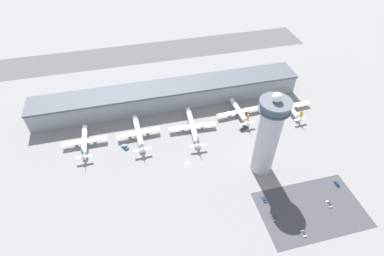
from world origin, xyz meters
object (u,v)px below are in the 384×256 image
object	(u,v)px
control_tower	(268,136)
airplane_gate_alpha	(84,141)
airplane_gate_bravo	(139,133)
car_red_hatchback	(273,218)
car_white_wagon	(303,233)
airplane_gate_charlie	(193,127)
car_blue_compact	(337,184)
car_black_suv	(264,199)
airplane_gate_delta	(239,112)
airplane_gate_echo	(289,107)
service_truck_catering	(125,147)
car_navy_sedan	(329,204)
service_truck_fuel	(244,128)

from	to	relation	value
control_tower	airplane_gate_alpha	xyz separation A→B (m)	(-118.40, 50.73, -26.69)
airplane_gate_bravo	car_red_hatchback	world-z (taller)	airplane_gate_bravo
airplane_gate_alpha	car_white_wagon	size ratio (longest dim) A/B	8.14
airplane_gate_charlie	car_blue_compact	bearing A→B (deg)	-42.20
airplane_gate_charlie	car_black_suv	world-z (taller)	airplane_gate_charlie
car_white_wagon	car_blue_compact	bearing A→B (deg)	34.02
car_red_hatchback	airplane_gate_alpha	bearing A→B (deg)	141.11
airplane_gate_delta	airplane_gate_echo	xyz separation A→B (m)	(42.65, -3.79, -0.24)
service_truck_catering	car_white_wagon	bearing A→B (deg)	-44.62
airplane_gate_charlie	airplane_gate_delta	size ratio (longest dim) A/B	1.15
airplane_gate_alpha	car_black_suv	xyz separation A→B (m)	(110.27, -75.71, -3.93)
control_tower	airplane_gate_charlie	distance (m)	65.78
car_blue_compact	car_black_suv	world-z (taller)	car_blue_compact
car_navy_sedan	airplane_gate_charlie	bearing A→B (deg)	127.95
car_white_wagon	airplane_gate_bravo	bearing A→B (deg)	129.23
airplane_gate_alpha	car_white_wagon	distance (m)	159.91
airplane_gate_echo	car_red_hatchback	xyz separation A→B (m)	(-55.47, -90.36, -3.50)
airplane_gate_delta	airplane_gate_echo	distance (m)	42.82
airplane_gate_echo	car_white_wagon	distance (m)	112.39
airplane_gate_charlie	car_black_suv	xyz separation A→B (m)	(28.74, -72.31, -3.65)
car_blue_compact	airplane_gate_alpha	bearing A→B (deg)	154.80
airplane_gate_charlie	car_blue_compact	distance (m)	108.31
airplane_gate_charlie	car_black_suv	size ratio (longest dim) A/B	9.76
service_truck_catering	car_white_wagon	world-z (taller)	service_truck_catering
airplane_gate_delta	car_blue_compact	xyz separation A→B (m)	(38.54, -81.24, -3.69)
airplane_gate_charlie	car_white_wagon	world-z (taller)	airplane_gate_charlie
airplane_gate_echo	car_navy_sedan	world-z (taller)	airplane_gate_echo
airplane_gate_delta	airplane_gate_echo	world-z (taller)	airplane_gate_delta
control_tower	airplane_gate_bravo	bearing A→B (deg)	147.60
car_navy_sedan	car_black_suv	size ratio (longest dim) A/B	1.05
airplane_gate_alpha	control_tower	bearing A→B (deg)	-23.19
control_tower	service_truck_fuel	distance (m)	49.92
control_tower	airplane_gate_bravo	xyz separation A→B (m)	(-78.56, 49.85, -26.38)
airplane_gate_echo	car_red_hatchback	distance (m)	106.08
airplane_gate_charlie	service_truck_catering	bearing A→B (deg)	-173.59
airplane_gate_alpha	service_truck_fuel	size ratio (longest dim) A/B	3.92
car_white_wagon	control_tower	bearing A→B (deg)	94.82
car_white_wagon	car_black_suv	bearing A→B (deg)	115.06
airplane_gate_alpha	service_truck_catering	bearing A→B (deg)	-18.22
airplane_gate_bravo	car_white_wagon	size ratio (longest dim) A/B	9.37
airplane_gate_alpha	airplane_gate_bravo	bearing A→B (deg)	-1.26
airplane_gate_bravo	car_red_hatchback	distance (m)	112.97
car_blue_compact	car_red_hatchback	bearing A→B (deg)	-165.88
car_navy_sedan	service_truck_fuel	bearing A→B (deg)	108.68
car_blue_compact	car_red_hatchback	xyz separation A→B (m)	(-51.36, -12.91, -0.06)
airplane_gate_echo	service_truck_catering	size ratio (longest dim) A/B	6.71
airplane_gate_charlie	car_black_suv	bearing A→B (deg)	-68.32
airplane_gate_delta	service_truck_catering	bearing A→B (deg)	-171.30
airplane_gate_alpha	car_black_suv	bearing A→B (deg)	-34.47
car_blue_compact	car_navy_sedan	world-z (taller)	car_blue_compact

